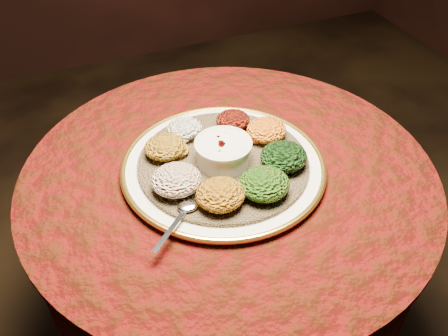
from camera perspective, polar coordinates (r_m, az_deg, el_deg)
name	(u,v)px	position (r m, az deg, el deg)	size (l,w,h in m)	color
table	(228,224)	(1.28, 0.50, -6.37)	(0.96, 0.96, 0.73)	black
platter	(223,166)	(1.14, -0.08, 0.19)	(0.57, 0.57, 0.02)	white
injera	(223,163)	(1.14, -0.08, 0.60)	(0.39, 0.39, 0.01)	olive
stew_bowl	(223,150)	(1.11, -0.09, 2.02)	(0.13, 0.13, 0.05)	silver
spoon	(186,209)	(1.01, -4.37, -4.72)	(0.13, 0.11, 0.01)	silver
portion_ayib	(184,128)	(1.20, -4.55, 4.53)	(0.09, 0.08, 0.04)	white
portion_kitfo	(233,120)	(1.23, 1.02, 5.50)	(0.08, 0.08, 0.04)	black
portion_tikil	(266,130)	(1.19, 4.88, 4.34)	(0.10, 0.09, 0.05)	#A4610D
portion_gomen	(284,156)	(1.11, 6.84, 1.32)	(0.11, 0.10, 0.05)	black
portion_mixveg	(264,184)	(1.04, 4.62, -1.81)	(0.11, 0.10, 0.05)	#AE340B
portion_kik	(221,194)	(1.02, -0.39, -3.03)	(0.10, 0.10, 0.05)	#B4610F
portion_timatim	(176,180)	(1.05, -5.48, -1.35)	(0.11, 0.10, 0.05)	maroon
portion_shiro	(165,147)	(1.14, -6.77, 2.39)	(0.09, 0.09, 0.05)	#A37513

